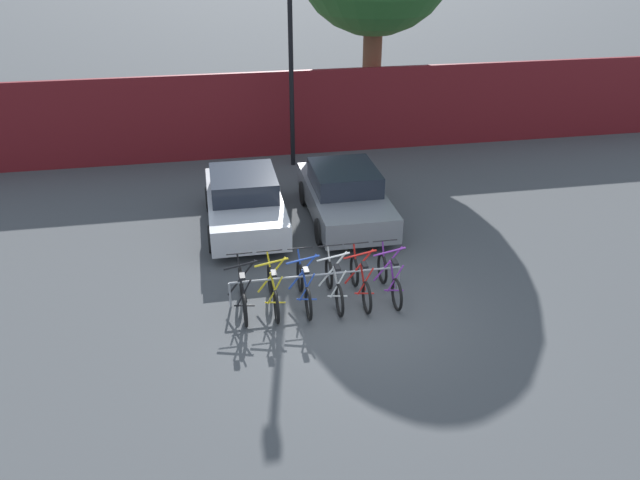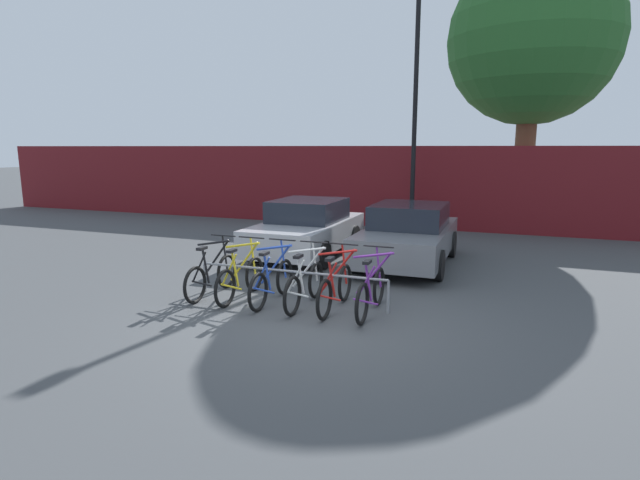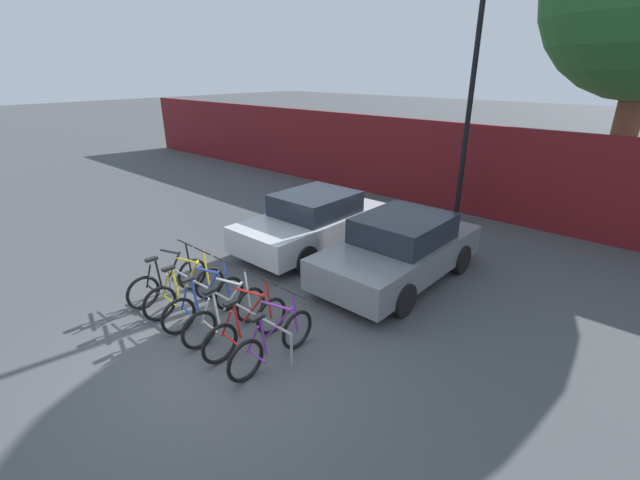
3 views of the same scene
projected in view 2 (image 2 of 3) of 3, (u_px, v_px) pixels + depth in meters
The scene contains 13 objects.
ground_plane at pixel (317, 319), 7.90m from camera, with size 120.00×120.00×0.00m, color #424447.
hoarding_wall at pixel (420, 188), 16.39m from camera, with size 36.00×0.16×2.72m, color maroon.
bike_rack at pixel (290, 275), 8.70m from camera, with size 3.54×0.04×0.57m.
bicycle_black at pixel (212, 275), 9.10m from camera, with size 0.68×1.71×1.05m.
bicycle_yellow at pixel (241, 278), 8.89m from camera, with size 0.68×1.71×1.05m.
bicycle_blue at pixel (272, 281), 8.68m from camera, with size 0.68×1.71×1.05m.
bicycle_white at pixel (305, 285), 8.46m from camera, with size 0.68×1.71×1.05m.
bicycle_red at pixel (335, 288), 8.27m from camera, with size 0.68×1.71×1.05m.
bicycle_purple at pixel (371, 292), 8.06m from camera, with size 0.68×1.71×1.05m.
car_silver at pixel (307, 228), 12.41m from camera, with size 1.91×4.03×1.40m.
car_grey at pixel (408, 235), 11.46m from camera, with size 1.91×4.10×1.40m.
lamp_post at pixel (415, 99), 14.99m from camera, with size 0.24×0.44×7.49m.
tree_behind_hoarding at pixel (533, 41), 16.09m from camera, with size 5.43×5.43×8.81m.
Camera 2 is at (2.71, -7.04, 2.68)m, focal length 28.00 mm.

